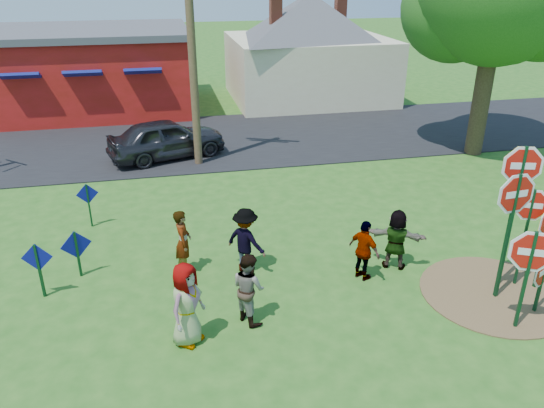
# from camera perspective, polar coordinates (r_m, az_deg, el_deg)

# --- Properties ---
(ground) EXTENTS (120.00, 120.00, 0.00)m
(ground) POSITION_cam_1_polar(r_m,az_deg,el_deg) (12.03, 1.63, -9.58)
(ground) COLOR #245819
(ground) RESTS_ON ground
(road) EXTENTS (120.00, 7.50, 0.04)m
(road) POSITION_cam_1_polar(r_m,az_deg,el_deg) (22.33, -5.39, 6.92)
(road) COLOR black
(road) RESTS_ON ground
(dirt_patch) EXTENTS (3.20, 3.20, 0.03)m
(dirt_patch) POSITION_cam_1_polar(r_m,az_deg,el_deg) (12.97, 22.70, -8.87)
(dirt_patch) COLOR brown
(dirt_patch) RESTS_ON ground
(red_building) EXTENTS (9.40, 7.69, 3.90)m
(red_building) POSITION_cam_1_polar(r_m,az_deg,el_deg) (28.23, -18.76, 13.56)
(red_building) COLOR maroon
(red_building) RESTS_ON ground
(cream_house) EXTENTS (9.40, 9.40, 6.50)m
(cream_house) POSITION_cam_1_polar(r_m,az_deg,el_deg) (29.02, 3.97, 16.94)
(cream_house) COLOR beige
(cream_house) RESTS_ON ground
(stop_sign_a) EXTENTS (1.06, 0.53, 2.33)m
(stop_sign_a) POSITION_cam_1_polar(r_m,az_deg,el_deg) (11.30, 26.02, -5.40)
(stop_sign_a) COLOR #0F391E
(stop_sign_a) RESTS_ON ground
(stop_sign_b) EXTENTS (1.12, 0.32, 3.48)m
(stop_sign_b) POSITION_cam_1_polar(r_m,az_deg,el_deg) (12.32, 25.07, 2.22)
(stop_sign_b) COLOR #0F391E
(stop_sign_b) RESTS_ON ground
(stop_sign_c) EXTENTS (0.91, 0.44, 2.50)m
(stop_sign_c) POSITION_cam_1_polar(r_m,az_deg,el_deg) (12.75, 25.94, -1.14)
(stop_sign_c) COLOR #0F391E
(stop_sign_c) RESTS_ON ground
(stop_sign_e) EXTENTS (0.89, 0.44, 1.49)m
(stop_sign_e) POSITION_cam_1_polar(r_m,az_deg,el_deg) (12.28, 27.14, -6.70)
(stop_sign_e) COLOR #0F391E
(stop_sign_e) RESTS_ON ground
(stop_sign_g) EXTENTS (1.18, 0.12, 3.08)m
(stop_sign_g) POSITION_cam_1_polar(r_m,az_deg,el_deg) (11.91, 24.51, -0.44)
(stop_sign_g) COLOR #0F391E
(stop_sign_g) RESTS_ON ground
(blue_diamond_b) EXTENTS (0.66, 0.08, 1.32)m
(blue_diamond_b) POSITION_cam_1_polar(r_m,az_deg,el_deg) (12.55, -23.83, -5.96)
(blue_diamond_b) COLOR #0F391E
(blue_diamond_b) RESTS_ON ground
(blue_diamond_c) EXTENTS (0.67, 0.25, 1.18)m
(blue_diamond_c) POSITION_cam_1_polar(r_m,az_deg,el_deg) (13.08, -20.26, -4.58)
(blue_diamond_c) COLOR #0F391E
(blue_diamond_c) RESTS_ON ground
(blue_diamond_d) EXTENTS (0.58, 0.13, 1.28)m
(blue_diamond_d) POSITION_cam_1_polar(r_m,az_deg,el_deg) (15.40, -19.16, 0.40)
(blue_diamond_d) COLOR #0F391E
(blue_diamond_d) RESTS_ON ground
(person_a) EXTENTS (0.96, 1.00, 1.73)m
(person_a) POSITION_cam_1_polar(r_m,az_deg,el_deg) (10.31, -9.19, -10.60)
(person_a) COLOR #374083
(person_a) RESTS_ON ground
(person_b) EXTENTS (0.42, 0.61, 1.60)m
(person_b) POSITION_cam_1_polar(r_m,az_deg,el_deg) (12.58, -9.54, -4.03)
(person_b) COLOR #237564
(person_b) RESTS_ON ground
(person_c) EXTENTS (0.86, 0.93, 1.54)m
(person_c) POSITION_cam_1_polar(r_m,az_deg,el_deg) (10.83, -2.53, -8.99)
(person_c) COLOR brown
(person_c) RESTS_ON ground
(person_d) EXTENTS (1.16, 1.16, 1.62)m
(person_d) POSITION_cam_1_polar(r_m,az_deg,el_deg) (12.46, -2.85, -3.95)
(person_d) COLOR #343439
(person_d) RESTS_ON ground
(person_e) EXTENTS (0.73, 0.93, 1.48)m
(person_e) POSITION_cam_1_polar(r_m,az_deg,el_deg) (12.35, 9.90, -4.96)
(person_e) COLOR #513460
(person_e) RESTS_ON ground
(person_f) EXTENTS (1.44, 1.05, 1.51)m
(person_f) POSITION_cam_1_polar(r_m,az_deg,el_deg) (12.96, 13.21, -3.72)
(person_f) COLOR #204E29
(person_f) RESTS_ON ground
(suv) EXTENTS (4.63, 2.99, 1.47)m
(suv) POSITION_cam_1_polar(r_m,az_deg,el_deg) (20.26, -11.26, 6.94)
(suv) COLOR #2D2D32
(suv) RESTS_ON road
(utility_pole) EXTENTS (2.08, 0.99, 9.06)m
(utility_pole) POSITION_cam_1_polar(r_m,az_deg,el_deg) (18.62, -8.75, 18.20)
(utility_pole) COLOR #4C3823
(utility_pole) RESTS_ON ground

